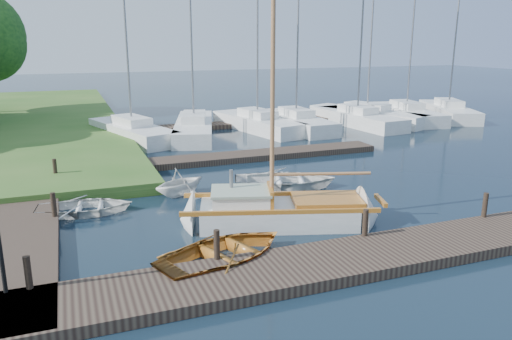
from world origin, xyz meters
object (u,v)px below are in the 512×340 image
object	(u,v)px
tender_c	(285,178)
dinghy	(226,249)
mooring_post_5	(55,168)
marina_boat_3	(296,121)
marina_boat_4	(357,117)
mooring_post_4	(54,205)
mooring_post_3	(485,205)
marina_boat_1	(194,126)
marina_boat_2	(257,122)
tender_a	(85,204)
mooring_post_2	(365,223)
sailboat	(283,214)
mooring_post_0	(28,272)
marina_boat_5	(367,114)
marina_boat_6	(406,113)
mooring_post_1	(217,245)
marina_boat_0	(132,130)
marina_boat_7	(448,110)
tender_b	(180,180)

from	to	relation	value
tender_c	dinghy	bearing A→B (deg)	162.17
mooring_post_5	marina_boat_3	size ratio (longest dim) A/B	0.07
dinghy	marina_boat_4	bearing A→B (deg)	-60.67
mooring_post_4	marina_boat_4	distance (m)	23.83
mooring_post_3	mooring_post_5	distance (m)	16.40
marina_boat_1	mooring_post_4	bearing A→B (deg)	165.61
marina_boat_2	tender_a	bearing A→B (deg)	126.68
mooring_post_2	sailboat	xyz separation A→B (m)	(-1.54, 2.45, -0.36)
mooring_post_0	marina_boat_2	xyz separation A→B (m)	(12.93, 18.97, -0.12)
mooring_post_5	marina_boat_3	world-z (taller)	marina_boat_3
mooring_post_5	marina_boat_5	size ratio (longest dim) A/B	0.07
marina_boat_3	marina_boat_6	size ratio (longest dim) A/B	1.12
mooring_post_0	marina_boat_4	xyz separation A→B (m)	(20.23, 18.36, -0.14)
marina_boat_4	mooring_post_3	bearing A→B (deg)	154.22
marina_boat_3	mooring_post_1	bearing A→B (deg)	147.61
marina_boat_0	mooring_post_2	bearing A→B (deg)	174.77
tender_a	marina_boat_5	bearing A→B (deg)	-48.58
marina_boat_0	marina_boat_6	xyz separation A→B (m)	(20.22, 0.36, -0.00)
mooring_post_2	marina_boat_3	world-z (taller)	marina_boat_3
mooring_post_4	marina_boat_2	distance (m)	18.71
mooring_post_3	marina_boat_7	world-z (taller)	marina_boat_7
mooring_post_4	tender_c	world-z (taller)	mooring_post_4
mooring_post_1	mooring_post_2	world-z (taller)	same
mooring_post_3	marina_boat_1	size ratio (longest dim) A/B	0.07
mooring_post_5	sailboat	xyz separation A→B (m)	(6.96, -7.55, -0.36)
dinghy	mooring_post_2	bearing A→B (deg)	-114.34
mooring_post_5	mooring_post_4	bearing A→B (deg)	-90.00
mooring_post_0	mooring_post_5	bearing A→B (deg)	87.14
mooring_post_4	marina_boat_3	size ratio (longest dim) A/B	0.07
marina_boat_7	dinghy	bearing A→B (deg)	151.21
mooring_post_0	marina_boat_1	bearing A→B (deg)	65.48
mooring_post_3	tender_b	bearing A→B (deg)	141.26
marina_boat_4	marina_boat_0	bearing A→B (deg)	82.79
mooring_post_0	marina_boat_4	distance (m)	27.32
mooring_post_0	mooring_post_2	xyz separation A→B (m)	(9.00, 0.00, 0.00)
tender_a	marina_boat_0	size ratio (longest dim) A/B	0.30
mooring_post_5	marina_boat_5	distance (m)	23.14
sailboat	dinghy	xyz separation A→B (m)	(-2.64, -2.15, 0.06)
mooring_post_5	tender_a	world-z (taller)	mooring_post_5
marina_boat_1	marina_boat_3	xyz separation A→B (m)	(6.97, -0.28, 0.01)
mooring_post_4	mooring_post_5	size ratio (longest dim) A/B	1.00
tender_a	marina_boat_0	bearing A→B (deg)	-6.67
dinghy	tender_a	distance (m)	6.48
marina_boat_2	marina_boat_4	distance (m)	7.32
tender_c	marina_boat_6	size ratio (longest dim) A/B	0.40
tender_c	marina_boat_2	size ratio (longest dim) A/B	0.34
mooring_post_1	mooring_post_2	size ratio (longest dim) A/B	1.00
marina_boat_3	marina_boat_0	bearing A→B (deg)	87.25
sailboat	marina_boat_1	world-z (taller)	marina_boat_1
tender_c	marina_boat_4	distance (m)	16.42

